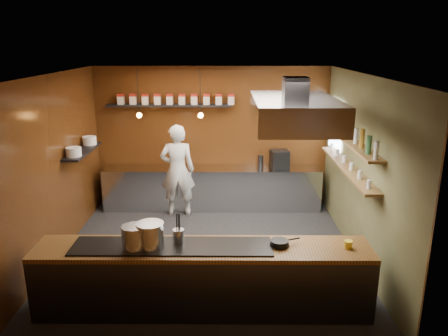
{
  "coord_description": "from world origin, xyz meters",
  "views": [
    {
      "loc": [
        0.31,
        -6.76,
        3.49
      ],
      "look_at": [
        0.26,
        0.4,
        1.41
      ],
      "focal_mm": 35.0,
      "sensor_mm": 36.0,
      "label": 1
    }
  ],
  "objects_px": {
    "chef": "(177,170)",
    "extractor_hood": "(294,111)",
    "espresso_machine": "(280,159)",
    "stockpot_small": "(150,235)",
    "stockpot_large": "(134,237)"
  },
  "relations": [
    {
      "from": "espresso_machine",
      "to": "stockpot_large",
      "type": "bearing_deg",
      "value": -128.96
    },
    {
      "from": "extractor_hood",
      "to": "chef",
      "type": "bearing_deg",
      "value": 132.36
    },
    {
      "from": "extractor_hood",
      "to": "chef",
      "type": "relative_size",
      "value": 1.05
    },
    {
      "from": "extractor_hood",
      "to": "espresso_machine",
      "type": "relative_size",
      "value": 5.5
    },
    {
      "from": "extractor_hood",
      "to": "espresso_machine",
      "type": "distance_m",
      "value": 3.0
    },
    {
      "from": "chef",
      "to": "extractor_hood",
      "type": "bearing_deg",
      "value": 127.23
    },
    {
      "from": "stockpot_small",
      "to": "espresso_machine",
      "type": "bearing_deg",
      "value": 61.54
    },
    {
      "from": "espresso_machine",
      "to": "chef",
      "type": "distance_m",
      "value": 2.19
    },
    {
      "from": "stockpot_large",
      "to": "espresso_machine",
      "type": "height_order",
      "value": "espresso_machine"
    },
    {
      "from": "stockpot_large",
      "to": "espresso_machine",
      "type": "bearing_deg",
      "value": 59.55
    },
    {
      "from": "stockpot_large",
      "to": "espresso_machine",
      "type": "relative_size",
      "value": 0.87
    },
    {
      "from": "stockpot_small",
      "to": "espresso_machine",
      "type": "xyz_separation_m",
      "value": [
        2.1,
        3.88,
        -0.02
      ]
    },
    {
      "from": "stockpot_small",
      "to": "extractor_hood",
      "type": "bearing_deg",
      "value": 32.37
    },
    {
      "from": "espresso_machine",
      "to": "chef",
      "type": "relative_size",
      "value": 0.19
    },
    {
      "from": "chef",
      "to": "stockpot_large",
      "type": "bearing_deg",
      "value": 82.08
    }
  ]
}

